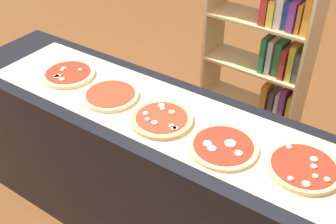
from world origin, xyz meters
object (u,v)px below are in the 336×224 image
pizza_mushroom_2 (162,119)px  pizza_mozzarella_3 (223,146)px  pizza_mushroom_0 (68,74)px  pizza_plain_1 (111,95)px  pizza_mushroom_4 (303,168)px  bookshelf (269,70)px

pizza_mushroom_2 → pizza_mozzarella_3: bearing=-1.7°
pizza_mushroom_2 → pizza_mozzarella_3: pizza_mushroom_2 is taller
pizza_mushroom_0 → pizza_plain_1: (0.33, -0.03, -0.00)m
pizza_mushroom_0 → pizza_mushroom_4: bearing=0.1°
pizza_mozzarella_3 → pizza_mushroom_4: (0.33, 0.06, 0.00)m
pizza_mozzarella_3 → pizza_mushroom_0: bearing=176.7°
pizza_mozzarella_3 → pizza_mushroom_4: 0.33m
pizza_mushroom_0 → pizza_mushroom_4: (1.31, 0.00, 0.00)m
pizza_plain_1 → pizza_mozzarella_3: size_ratio=0.94×
pizza_mushroom_0 → pizza_plain_1: 0.33m
pizza_mushroom_0 → pizza_mozzarella_3: size_ratio=0.96×
pizza_plain_1 → bookshelf: 1.24m
pizza_mozzarella_3 → bookshelf: size_ratio=0.22×
pizza_mushroom_0 → pizza_mushroom_2: size_ratio=0.98×
pizza_mushroom_4 → bookshelf: 1.26m
pizza_plain_1 → pizza_mozzarella_3: (0.65, -0.03, -0.00)m
pizza_mushroom_2 → bookshelf: 1.18m
pizza_mushroom_0 → pizza_mozzarella_3: (0.98, -0.06, -0.00)m
pizza_mushroom_2 → pizza_mozzarella_3: size_ratio=0.98×
pizza_mushroom_4 → pizza_mozzarella_3: bearing=-169.9°
pizza_mozzarella_3 → bookshelf: 1.21m
pizza_mushroom_0 → pizza_mushroom_2: same height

